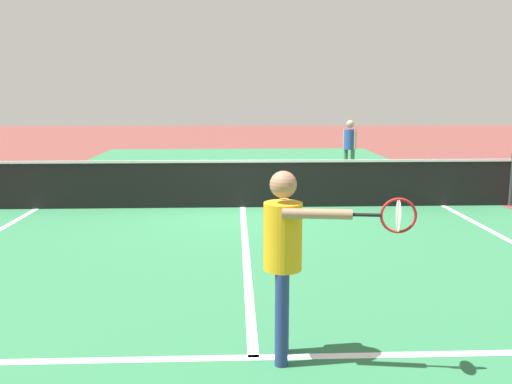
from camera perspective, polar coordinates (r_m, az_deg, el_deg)
ground_plane at (r=10.99m, az=-1.41°, el=-1.62°), size 60.00×60.00×0.00m
court_surface_inbounds at (r=10.99m, az=-1.41°, el=-1.61°), size 10.62×24.40×0.00m
line_service_near at (r=4.90m, az=-0.26°, el=-16.95°), size 8.22×0.10×0.01m
line_center_service at (r=7.88m, az=-1.07°, el=-6.31°), size 0.10×6.40×0.01m
net at (r=10.90m, az=-1.43°, el=0.92°), size 11.10×0.09×1.07m
player_near at (r=4.51m, az=3.19°, el=-5.58°), size 1.17×0.62×1.63m
player_far at (r=15.12m, az=9.78°, el=5.11°), size 0.32×0.32×1.57m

